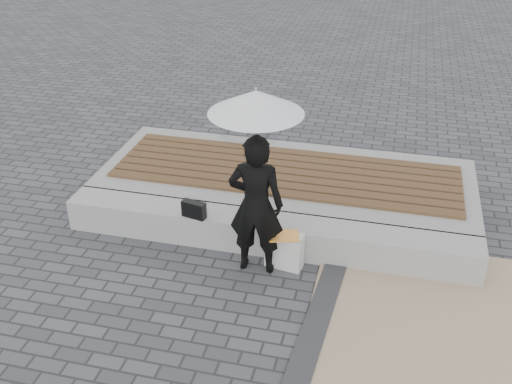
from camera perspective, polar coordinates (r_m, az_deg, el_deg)
ground at (r=6.16m, az=-2.50°, el=-13.46°), size 80.00×80.00×0.00m
seating_ledge at (r=7.25m, az=0.95°, el=-3.88°), size 5.00×0.45×0.40m
timber_platform at (r=8.26m, az=2.82°, el=0.60°), size 5.00×2.00×0.40m
timber_decking at (r=8.15m, az=2.86°, el=1.95°), size 4.60×1.40×0.04m
woman at (r=6.56m, az=0.00°, el=-1.24°), size 0.63×0.44×1.67m
parasol at (r=6.04m, az=0.00°, el=8.52°), size 0.98×0.98×1.25m
handbag at (r=7.16m, az=-5.90°, el=-1.66°), size 0.31×0.16×0.20m
canvas_tote at (r=6.92m, az=2.70°, el=-5.50°), size 0.45×0.24×0.45m
magazine at (r=6.75m, az=2.66°, el=-4.15°), size 0.39×0.33×0.01m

